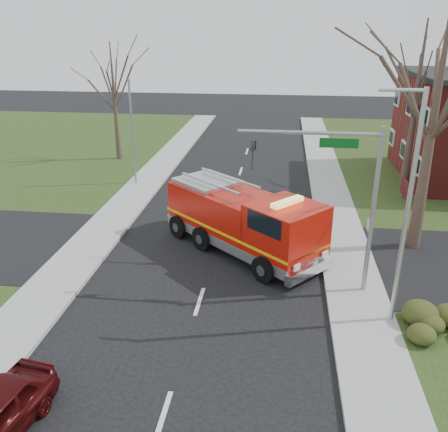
# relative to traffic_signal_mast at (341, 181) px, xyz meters

# --- Properties ---
(ground) EXTENTS (120.00, 120.00, 0.00)m
(ground) POSITION_rel_traffic_signal_mast_xyz_m (-5.21, -1.50, -4.71)
(ground) COLOR black
(ground) RESTS_ON ground
(sidewalk_right) EXTENTS (2.40, 80.00, 0.15)m
(sidewalk_right) POSITION_rel_traffic_signal_mast_xyz_m (0.99, -1.50, -4.63)
(sidewalk_right) COLOR gray
(sidewalk_right) RESTS_ON ground
(sidewalk_left) EXTENTS (2.40, 80.00, 0.15)m
(sidewalk_left) POSITION_rel_traffic_signal_mast_xyz_m (-11.41, -1.50, -4.63)
(sidewalk_left) COLOR gray
(sidewalk_left) RESTS_ON ground
(health_center_sign) EXTENTS (0.12, 2.00, 1.40)m
(health_center_sign) POSITION_rel_traffic_signal_mast_xyz_m (5.29, 11.00, -3.83)
(health_center_sign) COLOR #52131A
(health_center_sign) RESTS_ON ground
(hedge_corner) EXTENTS (2.80, 2.00, 0.90)m
(hedge_corner) POSITION_rel_traffic_signal_mast_xyz_m (3.79, -2.50, -4.13)
(hedge_corner) COLOR #343E16
(hedge_corner) RESTS_ON lawn_right
(bare_tree_near) EXTENTS (6.00, 6.00, 12.00)m
(bare_tree_near) POSITION_rel_traffic_signal_mast_xyz_m (4.29, 4.50, 2.71)
(bare_tree_near) COLOR #392A21
(bare_tree_near) RESTS_ON ground
(bare_tree_far) EXTENTS (5.25, 5.25, 10.50)m
(bare_tree_far) POSITION_rel_traffic_signal_mast_xyz_m (5.79, 13.50, 1.78)
(bare_tree_far) COLOR #392A21
(bare_tree_far) RESTS_ON ground
(bare_tree_left) EXTENTS (4.50, 4.50, 9.00)m
(bare_tree_left) POSITION_rel_traffic_signal_mast_xyz_m (-15.21, 18.50, 0.86)
(bare_tree_left) COLOR #392A21
(bare_tree_left) RESTS_ON ground
(traffic_signal_mast) EXTENTS (5.29, 0.18, 6.80)m
(traffic_signal_mast) POSITION_rel_traffic_signal_mast_xyz_m (0.00, 0.00, 0.00)
(traffic_signal_mast) COLOR gray
(traffic_signal_mast) RESTS_ON ground
(streetlight_pole) EXTENTS (1.48, 0.16, 8.40)m
(streetlight_pole) POSITION_rel_traffic_signal_mast_xyz_m (1.93, -2.00, -0.16)
(streetlight_pole) COLOR #B7BABF
(streetlight_pole) RESTS_ON ground
(utility_pole_far) EXTENTS (0.14, 0.14, 7.00)m
(utility_pole_far) POSITION_rel_traffic_signal_mast_xyz_m (-12.01, 12.50, -1.21)
(utility_pole_far) COLOR gray
(utility_pole_far) RESTS_ON ground
(fire_engine) EXTENTS (8.05, 7.60, 3.34)m
(fire_engine) POSITION_rel_traffic_signal_mast_xyz_m (-3.87, 3.21, -3.20)
(fire_engine) COLOR #B81308
(fire_engine) RESTS_ON ground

